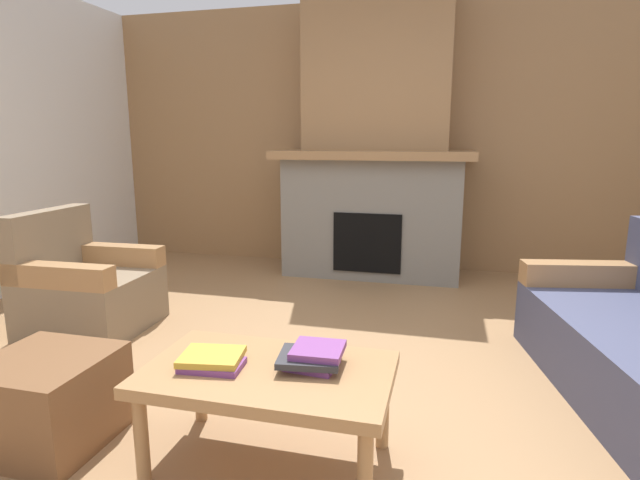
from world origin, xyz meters
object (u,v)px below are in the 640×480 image
(fireplace, at_px, (375,157))
(ottoman, at_px, (48,400))
(armchair, at_px, (86,289))
(coffee_table, at_px, (268,381))

(fireplace, height_order, ottoman, fireplace)
(fireplace, relative_size, armchair, 3.18)
(armchair, distance_m, ottoman, 1.47)
(ottoman, bearing_deg, fireplace, 73.77)
(fireplace, xyz_separation_m, coffee_table, (0.05, -3.21, -0.79))
(fireplace, distance_m, armchair, 2.84)
(coffee_table, bearing_deg, fireplace, 90.87)
(fireplace, height_order, armchair, fireplace)
(ottoman, bearing_deg, coffee_table, 5.20)
(armchair, bearing_deg, coffee_table, -32.42)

